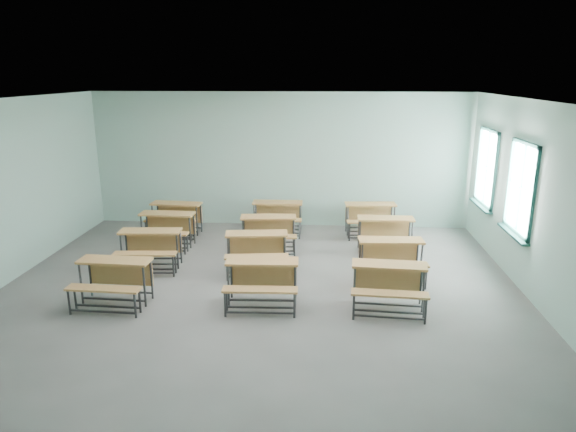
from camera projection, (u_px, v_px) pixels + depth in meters
name	position (u px, v px, depth m)	size (l,w,h in m)	color
room	(263.00, 200.00, 8.46)	(9.04, 8.04, 3.24)	slate
desk_unit_r0c0	(113.00, 276.00, 8.21)	(1.19, 0.82, 0.72)	#AF783F
desk_unit_r0c1	(262.00, 277.00, 8.17)	(1.19, 0.82, 0.72)	#AF783F
desk_unit_r0c2	(389.00, 280.00, 8.02)	(1.20, 0.85, 0.72)	#AF783F
desk_unit_r1c0	(150.00, 244.00, 9.73)	(1.21, 0.86, 0.72)	#AF783F
desk_unit_r1c1	(257.00, 246.00, 9.58)	(1.25, 0.92, 0.72)	#AF783F
desk_unit_r1c2	(391.00, 254.00, 9.19)	(1.20, 0.84, 0.72)	#AF783F
desk_unit_r2c0	(166.00, 225.00, 10.94)	(1.18, 0.82, 0.72)	#AF783F
desk_unit_r2c1	(268.00, 228.00, 10.70)	(1.23, 0.88, 0.72)	#AF783F
desk_unit_r2c2	(386.00, 230.00, 10.59)	(1.17, 0.79, 0.72)	#AF783F
desk_unit_r3c0	(175.00, 214.00, 11.80)	(1.22, 0.87, 0.72)	#AF783F
desk_unit_r3c1	(277.00, 213.00, 11.90)	(1.17, 0.80, 0.72)	#AF783F
desk_unit_r3c2	(371.00, 215.00, 11.74)	(1.21, 0.86, 0.72)	#AF783F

